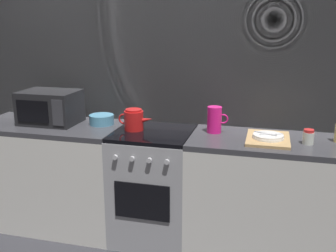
# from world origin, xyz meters

# --- Properties ---
(ground_plane) EXTENTS (8.00, 8.00, 0.00)m
(ground_plane) POSITION_xyz_m (0.00, 0.00, 0.00)
(ground_plane) COLOR #2D2D33
(back_wall) EXTENTS (3.60, 0.05, 2.40)m
(back_wall) POSITION_xyz_m (0.00, 0.32, 1.20)
(back_wall) COLOR gray
(back_wall) RESTS_ON ground_plane
(counter_left) EXTENTS (1.20, 0.60, 0.90)m
(counter_left) POSITION_xyz_m (-0.90, 0.00, 0.45)
(counter_left) COLOR silver
(counter_left) RESTS_ON ground_plane
(stove_unit) EXTENTS (0.60, 0.63, 0.90)m
(stove_unit) POSITION_xyz_m (-0.00, -0.00, 0.45)
(stove_unit) COLOR #9E9EA3
(stove_unit) RESTS_ON ground_plane
(counter_right) EXTENTS (1.20, 0.60, 0.90)m
(counter_right) POSITION_xyz_m (0.90, 0.00, 0.45)
(counter_right) COLOR silver
(counter_right) RESTS_ON ground_plane
(microwave) EXTENTS (0.46, 0.35, 0.27)m
(microwave) POSITION_xyz_m (-0.90, 0.03, 1.04)
(microwave) COLOR black
(microwave) RESTS_ON counter_left
(kettle) EXTENTS (0.28, 0.15, 0.17)m
(kettle) POSITION_xyz_m (-0.16, 0.00, 0.98)
(kettle) COLOR red
(kettle) RESTS_ON stove_unit
(mixing_bowl) EXTENTS (0.20, 0.20, 0.08)m
(mixing_bowl) POSITION_xyz_m (-0.47, 0.09, 0.94)
(mixing_bowl) COLOR teal
(mixing_bowl) RESTS_ON counter_left
(pitcher) EXTENTS (0.16, 0.11, 0.20)m
(pitcher) POSITION_xyz_m (0.46, 0.09, 1.00)
(pitcher) COLOR #E5197A
(pitcher) RESTS_ON counter_right
(dish_pile) EXTENTS (0.30, 0.40, 0.06)m
(dish_pile) POSITION_xyz_m (0.86, -0.02, 0.92)
(dish_pile) COLOR tan
(dish_pile) RESTS_ON counter_right
(spice_jar) EXTENTS (0.08, 0.08, 0.10)m
(spice_jar) POSITION_xyz_m (1.13, -0.04, 0.95)
(spice_jar) COLOR silver
(spice_jar) RESTS_ON counter_right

